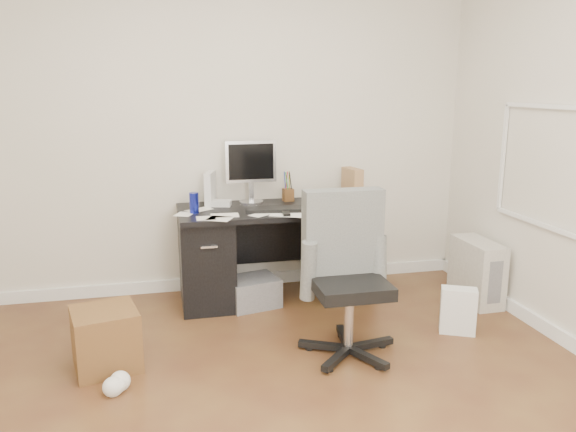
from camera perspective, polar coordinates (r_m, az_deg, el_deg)
name	(u,v)px	position (r m, az deg, el deg)	size (l,w,h in m)	color
ground	(284,414)	(3.13, -0.43, -19.49)	(4.00, 4.00, 0.00)	#482417
room_shell	(289,92)	(2.67, 0.06, 12.52)	(4.02, 4.02, 2.71)	beige
desk	(275,250)	(4.50, -1.32, -3.49)	(1.50, 0.70, 0.75)	black
loose_papers	(251,210)	(4.33, -3.80, 0.62)	(1.10, 0.60, 0.00)	white
lcd_monitor	(251,172)	(4.53, -3.80, 4.51)	(0.41, 0.23, 0.52)	silver
keyboard	(277,209)	(4.28, -1.08, 0.69)	(0.49, 0.17, 0.03)	black
computer_mouse	(323,202)	(4.45, 3.57, 1.39)	(0.06, 0.06, 0.06)	silver
travel_mug	(194,203)	(4.26, -9.52, 1.32)	(0.07, 0.07, 0.16)	#161E98
white_binder	(210,189)	(4.52, -7.91, 2.78)	(0.11, 0.23, 0.27)	silver
magazine_file	(352,184)	(4.71, 6.54, 3.23)	(0.11, 0.23, 0.27)	#987149
pen_cup	(288,186)	(4.64, 0.02, 3.03)	(0.10, 0.10, 0.24)	#513017
yellow_book	(350,205)	(4.44, 6.31, 1.13)	(0.16, 0.21, 0.04)	yellow
paper_remote	(289,213)	(4.17, 0.06, 0.31)	(0.26, 0.21, 0.02)	white
office_chair	(350,277)	(3.53, 6.32, -6.17)	(0.59, 0.59, 1.05)	#4C4E4C
pc_tower	(477,271)	(4.71, 18.62, -5.35)	(0.22, 0.50, 0.50)	#AAA39A
shopping_bag	(458,311)	(4.12, 16.89, -9.19)	(0.24, 0.17, 0.32)	silver
wicker_basket	(106,339)	(3.66, -18.02, -11.76)	(0.37, 0.37, 0.37)	#532D18
desk_printer	(252,292)	(4.44, -3.63, -7.68)	(0.38, 0.31, 0.22)	#5E5E62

